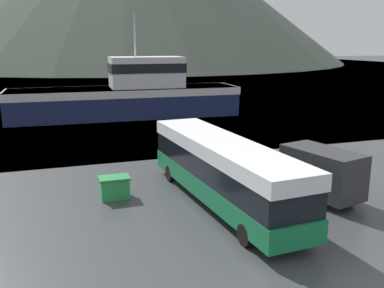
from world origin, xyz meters
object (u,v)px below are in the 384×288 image
Objects in this scene: fishing_boat at (129,94)px; storage_bin at (115,187)px; delivery_van at (313,171)px; small_boat at (136,110)px; tour_bus at (222,169)px.

fishing_boat is 24.77m from storage_bin.
delivery_van reaches higher than small_boat.
fishing_boat is 3.69× the size of small_boat.
tour_bus is 0.52× the size of fishing_boat.
small_boat is (-3.42, 28.50, -0.88)m from delivery_van.
fishing_boat reaches higher than small_boat.
fishing_boat is 15.61× the size of storage_bin.
delivery_van is 10.11m from storage_bin.
tour_bus is at bearing 160.98° from delivery_van.
storage_bin is at bearing 43.42° from small_boat.
storage_bin is (-9.64, 2.96, -0.78)m from delivery_van.
tour_bus is 2.06× the size of delivery_van.
tour_bus reaches higher than small_boat.
fishing_boat is at bearing 77.72° from storage_bin.
tour_bus is at bearing 54.26° from small_boat.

